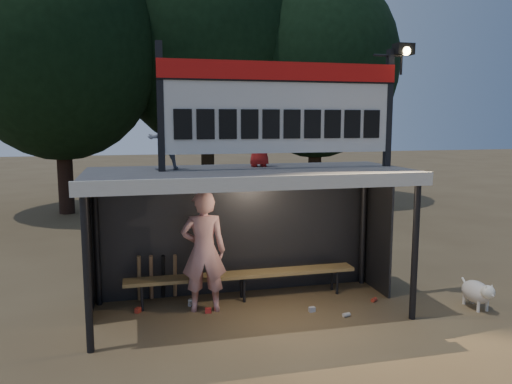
# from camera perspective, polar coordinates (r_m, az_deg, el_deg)

# --- Properties ---
(ground) EXTENTS (80.00, 80.00, 0.00)m
(ground) POSITION_cam_1_polar(r_m,az_deg,el_deg) (8.34, -0.70, -13.47)
(ground) COLOR brown
(ground) RESTS_ON ground
(player) EXTENTS (0.78, 0.56, 1.98)m
(player) POSITION_cam_1_polar(r_m,az_deg,el_deg) (8.12, -6.00, -6.75)
(player) COLOR silver
(player) RESTS_ON ground
(child_a) EXTENTS (0.53, 0.45, 0.95)m
(child_a) POSITION_cam_1_polar(r_m,az_deg,el_deg) (7.83, -10.59, 5.98)
(child_a) COLOR slate
(child_a) RESTS_ON dugout_shelter
(child_b) EXTENTS (0.44, 0.31, 0.86)m
(child_b) POSITION_cam_1_polar(r_m,az_deg,el_deg) (8.23, 0.35, 5.92)
(child_b) COLOR #AE1D1A
(child_b) RESTS_ON dugout_shelter
(dugout_shelter) EXTENTS (5.10, 2.08, 2.32)m
(dugout_shelter) POSITION_cam_1_polar(r_m,az_deg,el_deg) (8.09, -1.11, -0.58)
(dugout_shelter) COLOR #3E3D40
(dugout_shelter) RESTS_ON ground
(scoreboard_assembly) EXTENTS (4.10, 0.27, 1.99)m
(scoreboard_assembly) POSITION_cam_1_polar(r_m,az_deg,el_deg) (7.90, 3.28, 9.96)
(scoreboard_assembly) COLOR black
(scoreboard_assembly) RESTS_ON dugout_shelter
(bench) EXTENTS (4.00, 0.35, 0.48)m
(bench) POSITION_cam_1_polar(r_m,az_deg,el_deg) (8.70, -1.54, -9.52)
(bench) COLOR olive
(bench) RESTS_ON ground
(tree_left) EXTENTS (6.46, 6.46, 9.27)m
(tree_left) POSITION_cam_1_polar(r_m,az_deg,el_deg) (17.87, -21.66, 15.40)
(tree_left) COLOR black
(tree_left) RESTS_ON ground
(tree_mid) EXTENTS (7.22, 7.22, 10.36)m
(tree_mid) POSITION_cam_1_polar(r_m,az_deg,el_deg) (19.50, -5.72, 17.18)
(tree_mid) COLOR #322416
(tree_mid) RESTS_ON ground
(tree_right) EXTENTS (6.08, 6.08, 8.72)m
(tree_right) POSITION_cam_1_polar(r_m,az_deg,el_deg) (19.39, 6.92, 14.31)
(tree_right) COLOR #312115
(tree_right) RESTS_ON ground
(dog) EXTENTS (0.36, 0.81, 0.49)m
(dog) POSITION_cam_1_polar(r_m,az_deg,el_deg) (9.12, 23.99, -10.41)
(dog) COLOR beige
(dog) RESTS_ON ground
(bats) EXTENTS (0.67, 0.35, 0.84)m
(bats) POSITION_cam_1_polar(r_m,az_deg,el_deg) (8.79, -11.22, -9.51)
(bats) COLOR olive
(bats) RESTS_ON ground
(litter) EXTENTS (4.06, 1.25, 0.08)m
(litter) POSITION_cam_1_polar(r_m,az_deg,el_deg) (8.41, -0.68, -13.01)
(litter) COLOR red
(litter) RESTS_ON ground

